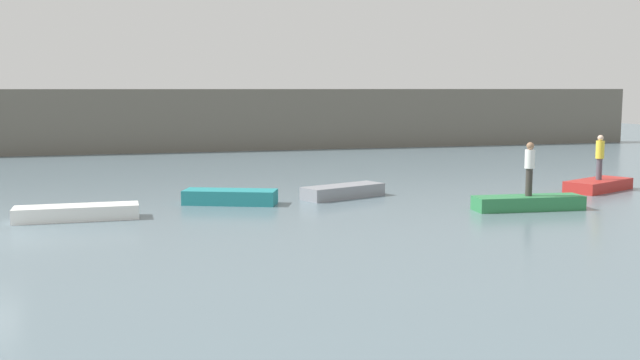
# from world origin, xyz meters

# --- Properties ---
(embankment_wall) EXTENTS (80.00, 1.20, 3.93)m
(embankment_wall) POSITION_xyz_m (0.00, 26.00, 1.96)
(embankment_wall) COLOR #666056
(embankment_wall) RESTS_ON ground_plane
(rowboat_white) EXTENTS (3.66, 1.03, 0.44)m
(rowboat_white) POSITION_xyz_m (2.72, 2.28, 0.22)
(rowboat_white) COLOR white
(rowboat_white) RESTS_ON ground_plane
(rowboat_teal) EXTENTS (3.35, 2.14, 0.50)m
(rowboat_teal) POSITION_xyz_m (7.68, 4.06, 0.25)
(rowboat_teal) COLOR teal
(rowboat_teal) RESTS_ON ground_plane
(rowboat_grey) EXTENTS (3.35, 2.15, 0.46)m
(rowboat_grey) POSITION_xyz_m (11.91, 4.47, 0.23)
(rowboat_grey) COLOR gray
(rowboat_grey) RESTS_ON ground_plane
(rowboat_green) EXTENTS (3.71, 1.25, 0.47)m
(rowboat_green) POSITION_xyz_m (16.97, 0.21, 0.23)
(rowboat_green) COLOR #2D7F47
(rowboat_green) RESTS_ON ground_plane
(rowboat_red) EXTENTS (3.39, 2.48, 0.43)m
(rowboat_red) POSITION_xyz_m (22.09, 3.54, 0.22)
(rowboat_red) COLOR red
(rowboat_red) RESTS_ON ground_plane
(person_yellow_shirt) EXTENTS (0.32, 0.32, 1.75)m
(person_yellow_shirt) POSITION_xyz_m (22.09, 3.54, 1.40)
(person_yellow_shirt) COLOR #4C4C56
(person_yellow_shirt) RESTS_ON rowboat_red
(person_white_shirt) EXTENTS (0.32, 0.32, 1.77)m
(person_white_shirt) POSITION_xyz_m (16.97, 0.21, 1.46)
(person_white_shirt) COLOR #38332D
(person_white_shirt) RESTS_ON rowboat_green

